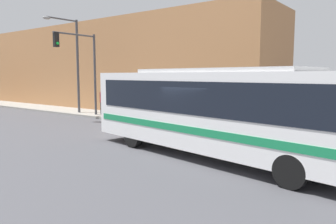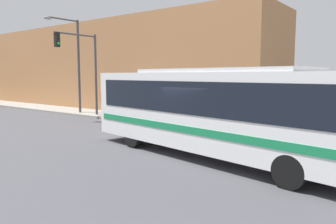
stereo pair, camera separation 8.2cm
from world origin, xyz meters
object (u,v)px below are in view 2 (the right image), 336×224
(city_bus, at_px, (219,108))
(pedestrian_near_corner, at_px, (103,101))
(fire_hydrant, at_px, (186,119))
(parking_meter, at_px, (140,106))
(street_lamp, at_px, (74,57))
(traffic_light_pole, at_px, (83,60))

(city_bus, distance_m, pedestrian_near_corner, 13.41)
(fire_hydrant, distance_m, parking_meter, 3.55)
(street_lamp, height_order, pedestrian_near_corner, street_lamp)
(parking_meter, distance_m, pedestrian_near_corner, 3.89)
(pedestrian_near_corner, bearing_deg, street_lamp, 103.49)
(street_lamp, bearing_deg, fire_hydrant, -89.15)
(parking_meter, bearing_deg, traffic_light_pole, 102.54)
(traffic_light_pole, relative_size, street_lamp, 0.82)
(fire_hydrant, xyz_separation_m, parking_meter, (0.00, 3.51, 0.52))
(city_bus, bearing_deg, street_lamp, 81.04)
(fire_hydrant, height_order, street_lamp, street_lamp)
(city_bus, height_order, pedestrian_near_corner, city_bus)
(traffic_light_pole, relative_size, parking_meter, 4.37)
(city_bus, xyz_separation_m, fire_hydrant, (5.05, 4.85, -1.31))
(fire_hydrant, distance_m, traffic_light_pole, 8.53)
(parking_meter, relative_size, street_lamp, 0.19)
(city_bus, relative_size, fire_hydrant, 16.86)
(fire_hydrant, xyz_separation_m, pedestrian_near_corner, (0.43, 7.38, 0.58))
(fire_hydrant, height_order, pedestrian_near_corner, pedestrian_near_corner)
(fire_hydrant, bearing_deg, parking_meter, 90.00)
(pedestrian_near_corner, bearing_deg, city_bus, -114.14)
(city_bus, relative_size, parking_meter, 9.16)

